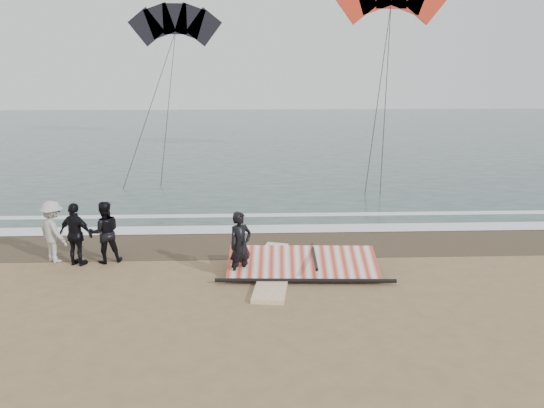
{
  "coord_description": "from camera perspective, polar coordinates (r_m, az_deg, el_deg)",
  "views": [
    {
      "loc": [
        -0.34,
        -10.67,
        5.07
      ],
      "look_at": [
        0.21,
        3.0,
        1.6
      ],
      "focal_mm": 35.0,
      "sensor_mm": 36.0,
      "label": 1
    }
  ],
  "objects": [
    {
      "name": "board_cream",
      "position": [
        14.65,
        -0.52,
        -5.8
      ],
      "size": [
        1.32,
        2.46,
        0.1
      ],
      "primitive_type": "cube",
      "rotation": [
        0.0,
        0.0,
        -0.31
      ],
      "color": "silver",
      "rests_on": "ground"
    },
    {
      "name": "sail_rig",
      "position": [
        13.81,
        2.97,
        -6.45
      ],
      "size": [
        4.4,
        1.93,
        0.5
      ],
      "color": "black",
      "rests_on": "ground"
    },
    {
      "name": "ground",
      "position": [
        11.81,
        -0.45,
        -11.18
      ],
      "size": [
        120.0,
        120.0,
        0.0
      ],
      "primitive_type": "plane",
      "color": "#8C704C",
      "rests_on": "ground"
    },
    {
      "name": "board_white",
      "position": [
        13.17,
        0.12,
        -8.15
      ],
      "size": [
        1.12,
        2.74,
        0.11
      ],
      "primitive_type": "cube",
      "rotation": [
        0.0,
        0.0,
        -0.14
      ],
      "color": "white",
      "rests_on": "ground"
    },
    {
      "name": "foam_near",
      "position": [
        17.32,
        -1.1,
        -2.7
      ],
      "size": [
        120.0,
        0.9,
        0.01
      ],
      "primitive_type": "cube",
      "color": "white",
      "rests_on": "sea"
    },
    {
      "name": "sea",
      "position": [
        43.96,
        -1.89,
        7.61
      ],
      "size": [
        120.0,
        54.0,
        0.02
      ],
      "primitive_type": "cube",
      "color": "#233838",
      "rests_on": "ground"
    },
    {
      "name": "kite_dark",
      "position": [
        38.44,
        -10.38,
        18.19
      ],
      "size": [
        7.0,
        7.76,
        17.06
      ],
      "color": "black",
      "rests_on": "ground"
    },
    {
      "name": "trio_cluster",
      "position": [
        15.12,
        -20.36,
        -2.9
      ],
      "size": [
        2.51,
        1.27,
        1.7
      ],
      "color": "black",
      "rests_on": "ground"
    },
    {
      "name": "man_main",
      "position": [
        13.16,
        -3.42,
        -4.47
      ],
      "size": [
        0.75,
        0.69,
        1.71
      ],
      "primitive_type": "imported",
      "rotation": [
        0.0,
        0.0,
        0.61
      ],
      "color": "black",
      "rests_on": "ground"
    },
    {
      "name": "wet_sand",
      "position": [
        15.99,
        -0.99,
        -4.23
      ],
      "size": [
        120.0,
        2.8,
        0.01
      ],
      "primitive_type": "cube",
      "color": "#4C3D2B",
      "rests_on": "ground"
    },
    {
      "name": "foam_far",
      "position": [
        18.95,
        -1.21,
        -1.2
      ],
      "size": [
        120.0,
        0.45,
        0.01
      ],
      "primitive_type": "cube",
      "color": "white",
      "rests_on": "sea"
    }
  ]
}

